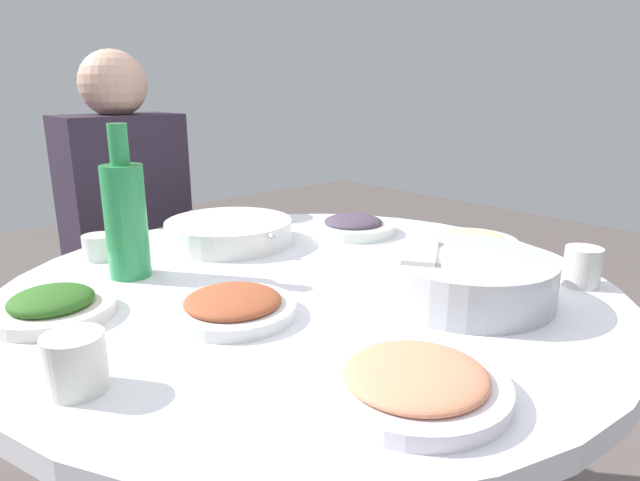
# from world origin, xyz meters

# --- Properties ---
(round_dining_table) EXTENTS (1.15, 1.15, 0.75)m
(round_dining_table) POSITION_xyz_m (0.00, 0.00, 0.62)
(round_dining_table) COLOR #99999E
(round_dining_table) RESTS_ON ground
(rice_bowl) EXTENTS (0.30, 0.30, 0.09)m
(rice_bowl) POSITION_xyz_m (0.25, 0.15, 0.80)
(rice_bowl) COLOR #B2B5BA
(rice_bowl) RESTS_ON round_dining_table
(soup_bowl) EXTENTS (0.33, 0.30, 0.06)m
(soup_bowl) POSITION_xyz_m (-0.33, 0.03, 0.78)
(soup_bowl) COLOR silver
(soup_bowl) RESTS_ON round_dining_table
(dish_stirfry) EXTENTS (0.21, 0.21, 0.04)m
(dish_stirfry) POSITION_xyz_m (0.04, -0.20, 0.77)
(dish_stirfry) COLOR white
(dish_stirfry) RESTS_ON round_dining_table
(dish_noodles) EXTENTS (0.21, 0.21, 0.04)m
(dish_noodles) POSITION_xyz_m (0.08, 0.43, 0.77)
(dish_noodles) COLOR silver
(dish_noodles) RESTS_ON round_dining_table
(dish_eggplant) EXTENTS (0.21, 0.21, 0.05)m
(dish_eggplant) POSITION_xyz_m (-0.20, 0.32, 0.77)
(dish_eggplant) COLOR silver
(dish_eggplant) RESTS_ON round_dining_table
(dish_greens) EXTENTS (0.19, 0.19, 0.05)m
(dish_greens) POSITION_xyz_m (-0.15, -0.42, 0.77)
(dish_greens) COLOR silver
(dish_greens) RESTS_ON round_dining_table
(dish_shrimp) EXTENTS (0.23, 0.23, 0.04)m
(dish_shrimp) POSITION_xyz_m (0.39, -0.17, 0.77)
(dish_shrimp) COLOR silver
(dish_shrimp) RESTS_ON round_dining_table
(green_bottle) EXTENTS (0.08, 0.08, 0.30)m
(green_bottle) POSITION_xyz_m (-0.26, -0.24, 0.87)
(green_bottle) COLOR #2B904E
(green_bottle) RESTS_ON round_dining_table
(tea_cup_near) EXTENTS (0.07, 0.07, 0.05)m
(tea_cup_near) POSITION_xyz_m (-0.41, -0.24, 0.78)
(tea_cup_near) COLOR silver
(tea_cup_near) RESTS_ON round_dining_table
(tea_cup_far) EXTENTS (0.07, 0.07, 0.07)m
(tea_cup_far) POSITION_xyz_m (0.36, 0.37, 0.79)
(tea_cup_far) COLOR silver
(tea_cup_far) RESTS_ON round_dining_table
(tea_cup_side) EXTENTS (0.07, 0.07, 0.07)m
(tea_cup_side) POSITION_xyz_m (0.10, -0.47, 0.79)
(tea_cup_side) COLOR silver
(tea_cup_side) RESTS_ON round_dining_table
(stool_for_diner_left) EXTENTS (0.37, 0.37, 0.46)m
(stool_for_diner_left) POSITION_xyz_m (-0.85, -0.00, 0.23)
(stool_for_diner_left) COLOR brown
(stool_for_diner_left) RESTS_ON ground
(diner_left) EXTENTS (0.34, 0.34, 0.76)m
(diner_left) POSITION_xyz_m (-0.85, -0.00, 0.77)
(diner_left) COLOR #2D333D
(diner_left) RESTS_ON stool_for_diner_left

